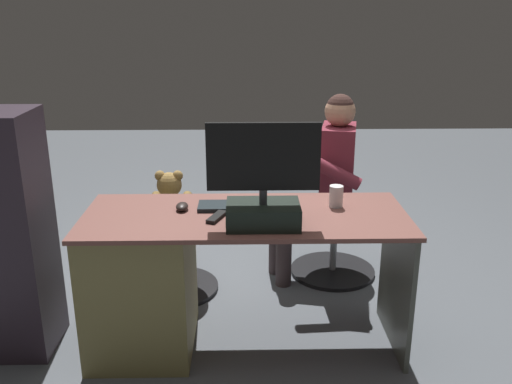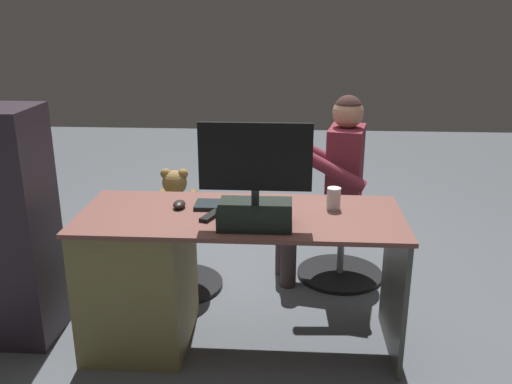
# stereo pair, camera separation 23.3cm
# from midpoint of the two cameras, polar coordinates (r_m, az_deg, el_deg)

# --- Properties ---
(ground_plane) EXTENTS (10.00, 10.00, 0.00)m
(ground_plane) POSITION_cam_midpoint_polar(r_m,az_deg,el_deg) (3.26, 1.09, -12.17)
(ground_plane) COLOR #595F66
(desk) EXTENTS (1.56, 0.63, 0.71)m
(desk) POSITION_cam_midpoint_polar(r_m,az_deg,el_deg) (2.86, -7.72, -8.36)
(desk) COLOR brown
(desk) RESTS_ON ground_plane
(monitor) EXTENTS (0.50, 0.23, 0.47)m
(monitor) POSITION_cam_midpoint_polar(r_m,az_deg,el_deg) (2.49, 2.60, -0.30)
(monitor) COLOR black
(monitor) RESTS_ON desk
(keyboard) EXTENTS (0.42, 0.14, 0.02)m
(keyboard) POSITION_cam_midpoint_polar(r_m,az_deg,el_deg) (2.75, 0.49, -1.43)
(keyboard) COLOR black
(keyboard) RESTS_ON desk
(computer_mouse) EXTENTS (0.06, 0.10, 0.04)m
(computer_mouse) POSITION_cam_midpoint_polar(r_m,az_deg,el_deg) (2.75, -5.51, -1.31)
(computer_mouse) COLOR #2A211E
(computer_mouse) RESTS_ON desk
(cup) EXTENTS (0.07, 0.07, 0.11)m
(cup) POSITION_cam_midpoint_polar(r_m,az_deg,el_deg) (2.76, 10.39, -0.68)
(cup) COLOR white
(cup) RESTS_ON desk
(tv_remote) EXTENTS (0.10, 0.16, 0.02)m
(tv_remote) POSITION_cam_midpoint_polar(r_m,az_deg,el_deg) (2.62, -2.13, -2.49)
(tv_remote) COLOR black
(tv_remote) RESTS_ON desk
(notebook_binder) EXTENTS (0.28, 0.34, 0.02)m
(notebook_binder) POSITION_cam_midpoint_polar(r_m,az_deg,el_deg) (2.63, 1.93, -2.31)
(notebook_binder) COLOR beige
(notebook_binder) RESTS_ON desk
(office_chair_teddy) EXTENTS (0.54, 0.54, 0.42)m
(office_chair_teddy) POSITION_cam_midpoint_polar(r_m,az_deg,el_deg) (3.43, -6.11, -6.10)
(office_chair_teddy) COLOR black
(office_chair_teddy) RESTS_ON ground_plane
(teddy_bear) EXTENTS (0.24, 0.24, 0.34)m
(teddy_bear) POSITION_cam_midpoint_polar(r_m,az_deg,el_deg) (3.32, -6.27, -0.74)
(teddy_bear) COLOR #A17D43
(teddy_bear) RESTS_ON office_chair_teddy
(visitor_chair) EXTENTS (0.55, 0.55, 0.42)m
(visitor_chair) POSITION_cam_midpoint_polar(r_m,az_deg,el_deg) (3.61, 10.59, -5.11)
(visitor_chair) COLOR black
(visitor_chair) RESTS_ON ground_plane
(person) EXTENTS (0.55, 0.55, 1.17)m
(person) POSITION_cam_midpoint_polar(r_m,az_deg,el_deg) (3.43, 9.79, 1.58)
(person) COLOR maroon
(person) RESTS_ON ground_plane
(equipment_rack) EXTENTS (0.44, 0.36, 1.22)m
(equipment_rack) POSITION_cam_midpoint_polar(r_m,az_deg,el_deg) (3.01, -22.46, -3.44)
(equipment_rack) COLOR #332732
(equipment_rack) RESTS_ON ground_plane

